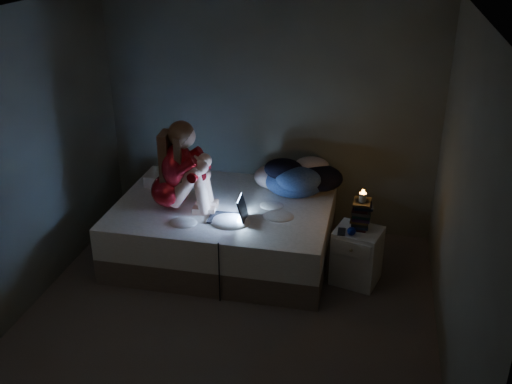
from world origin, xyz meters
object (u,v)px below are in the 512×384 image
(nightstand, at_px, (357,256))
(phone, at_px, (344,234))
(woman, at_px, (169,165))
(bed, at_px, (224,229))
(laptop, at_px, (227,207))
(candle, at_px, (363,199))

(nightstand, bearing_deg, phone, -123.82)
(nightstand, height_order, phone, phone)
(woman, height_order, phone, woman)
(bed, height_order, laptop, laptop)
(nightstand, bearing_deg, laptop, -160.07)
(bed, relative_size, woman, 2.35)
(bed, bearing_deg, candle, -6.79)
(woman, xyz_separation_m, candle, (1.86, 0.04, -0.19))
(laptop, height_order, phone, laptop)
(phone, bearing_deg, laptop, 163.78)
(nightstand, bearing_deg, woman, -165.44)
(nightstand, relative_size, candle, 6.96)
(woman, bearing_deg, laptop, -16.56)
(candle, height_order, phone, candle)
(bed, xyz_separation_m, candle, (1.38, -0.16, 0.57))
(nightstand, xyz_separation_m, candle, (0.01, 0.05, 0.58))
(candle, bearing_deg, phone, -130.11)
(bed, xyz_separation_m, woman, (-0.49, -0.20, 0.75))
(nightstand, relative_size, phone, 3.98)
(bed, distance_m, woman, 0.92)
(woman, bearing_deg, nightstand, -5.57)
(laptop, distance_m, nightstand, 1.33)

